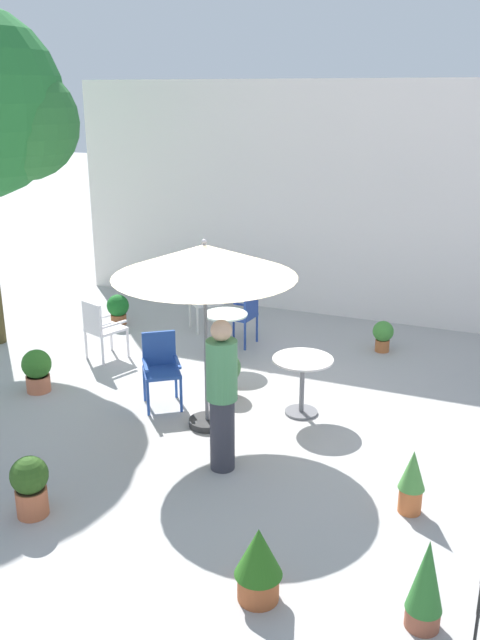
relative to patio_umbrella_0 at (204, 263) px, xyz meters
name	(u,v)px	position (x,y,z in m)	size (l,w,h in m)	color
ground_plane	(226,411)	(0.05, 0.43, -2.00)	(60.00, 60.00, 0.00)	#ADAAA7
villa_facade	(328,201)	(0.05, 4.77, -0.01)	(9.53, 0.30, 3.98)	white
patio_umbrella_0	(204,263)	(0.00, 0.00, 0.00)	(2.07, 2.07, 2.26)	#2D2D2D
cafe_table_0	(302,375)	(0.94, 0.74, -1.49)	(0.74, 0.74, 0.73)	white
cafe_table_1	(226,329)	(-0.60, 1.90, -1.48)	(0.63, 0.63, 0.75)	silver
patio_chair_0	(204,296)	(-1.55, 3.16, -1.45)	(0.63, 0.63, 0.94)	white
patio_chair_2	(161,364)	(-0.79, 0.32, -1.46)	(0.63, 0.63, 0.93)	#244BA2
patio_chair_3	(244,311)	(-0.63, 2.67, -1.45)	(0.49, 0.48, 0.97)	#244196
patio_chair_4	(101,326)	(-2.33, 1.30, -1.48)	(0.58, 0.62, 0.91)	white
potted_plant_0	(225,370)	(-0.17, 0.93, -1.68)	(0.41, 0.41, 0.56)	#A6593B
potted_plant_1	(258,562)	(1.62, -2.46, -1.66)	(0.38, 0.38, 0.64)	#A3532D
potted_plant_2	(383,334)	(1.43, 3.23, -1.73)	(0.32, 0.32, 0.48)	#B36234
potted_plant_3	(37,369)	(-2.48, 0.01, -1.69)	(0.39, 0.39, 0.58)	#C76E4C
potted_plant_4	(30,484)	(-0.74, -2.25, -1.68)	(0.36, 0.36, 0.60)	#C16540
potted_plant_5	(412,480)	(2.52, -0.83, -1.65)	(0.25, 0.25, 0.65)	#D06A38
potted_plant_6	(426,584)	(2.85, -2.26, -1.62)	(0.27, 0.27, 0.76)	brown
potted_plant_7	(118,308)	(-2.99, 2.75, -1.71)	(0.38, 0.38, 0.52)	#975430
standing_person	(222,394)	(0.56, -0.80, -1.15)	(0.33, 0.33, 1.65)	#33333D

